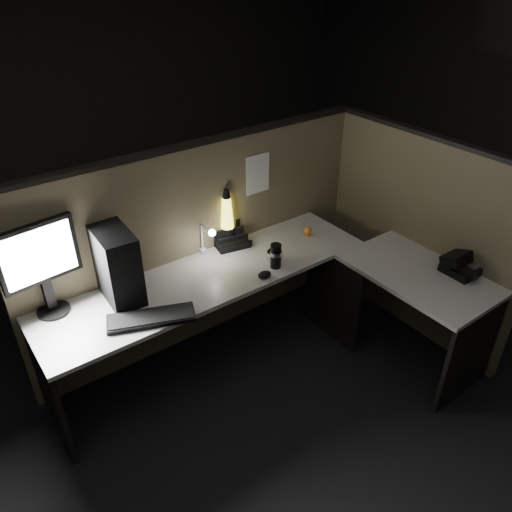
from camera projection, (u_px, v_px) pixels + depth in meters
floor at (281, 398)px, 3.35m from camera, size 6.00×6.00×0.00m
room_shell at (290, 173)px, 2.49m from camera, size 6.00×6.00×6.00m
partition_back at (203, 246)px, 3.59m from camera, size 2.66×0.06×1.50m
partition_right at (415, 237)px, 3.69m from camera, size 0.06×1.66×1.50m
desk at (281, 302)px, 3.31m from camera, size 2.60×1.60×0.73m
pc_tower at (115, 262)px, 3.01m from camera, size 0.22×0.45×0.46m
monitor at (40, 261)px, 2.80m from camera, size 0.45×0.19×0.58m
keyboard at (151, 318)px, 2.91m from camera, size 0.53×0.35×0.02m
mouse at (265, 275)px, 3.28m from camera, size 0.10×0.08×0.04m
clip_lamp at (207, 239)px, 3.42m from camera, size 0.05×0.19×0.25m
organizer at (230, 239)px, 3.63m from camera, size 0.27×0.25×0.18m
lava_lamp at (227, 222)px, 3.56m from camera, size 0.12×0.12×0.43m
travel_mug at (276, 256)px, 3.34m from camera, size 0.08×0.08×0.17m
steel_mug at (274, 257)px, 3.41m from camera, size 0.12×0.12×0.09m
figurine at (308, 230)px, 3.72m from camera, size 0.06×0.06×0.06m
pinned_paper at (258, 174)px, 3.56m from camera, size 0.20×0.00×0.29m
desk_phone at (461, 264)px, 3.32m from camera, size 0.25×0.26×0.15m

